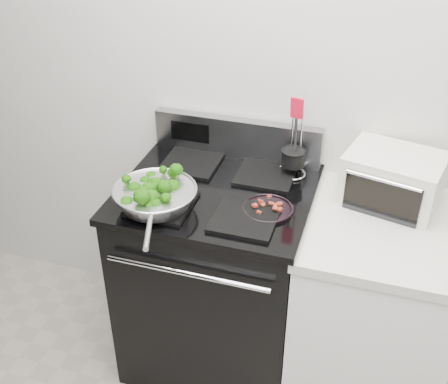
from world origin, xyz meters
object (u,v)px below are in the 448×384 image
at_px(gas_range, 217,275).
at_px(skillet, 155,196).
at_px(bacon_plate, 268,207).
at_px(utensil_holder, 293,162).
at_px(toaster_oven, 393,179).

xyz_separation_m(gas_range, skillet, (-0.19, -0.19, 0.51)).
distance_m(gas_range, bacon_plate, 0.54).
distance_m(gas_range, skillet, 0.58).
bearing_deg(utensil_holder, toaster_oven, 7.06).
relative_size(skillet, toaster_oven, 1.22).
height_order(gas_range, bacon_plate, gas_range).
bearing_deg(gas_range, utensil_holder, 37.25).
bearing_deg(toaster_oven, gas_range, -152.71).
xyz_separation_m(skillet, bacon_plate, (0.42, 0.11, -0.04)).
bearing_deg(bacon_plate, gas_range, 160.21).
bearing_deg(bacon_plate, utensil_holder, 82.73).
relative_size(gas_range, bacon_plate, 5.67).
distance_m(skillet, toaster_oven, 0.94).
xyz_separation_m(skillet, utensil_holder, (0.46, 0.40, 0.01)).
height_order(bacon_plate, utensil_holder, utensil_holder).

